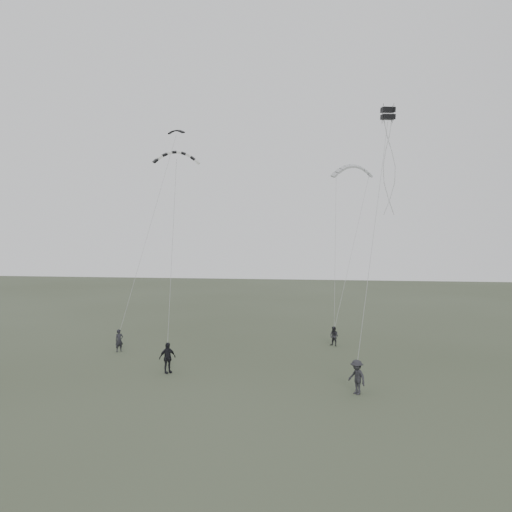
# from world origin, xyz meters

# --- Properties ---
(ground) EXTENTS (140.00, 140.00, 0.00)m
(ground) POSITION_xyz_m (0.00, 0.00, 0.00)
(ground) COLOR #39412D
(ground) RESTS_ON ground
(flyer_left) EXTENTS (0.68, 0.69, 1.61)m
(flyer_left) POSITION_xyz_m (-8.34, 4.56, 0.80)
(flyer_left) COLOR black
(flyer_left) RESTS_ON ground
(flyer_right) EXTENTS (0.91, 0.86, 1.48)m
(flyer_right) POSITION_xyz_m (7.00, 8.78, 0.74)
(flyer_right) COLOR #232227
(flyer_right) RESTS_ON ground
(flyer_center) EXTENTS (1.08, 1.10, 1.86)m
(flyer_center) POSITION_xyz_m (-3.03, -0.44, 0.93)
(flyer_center) COLOR black
(flyer_center) RESTS_ON ground
(flyer_far) EXTENTS (1.26, 1.33, 1.81)m
(flyer_far) POSITION_xyz_m (8.11, -2.90, 0.91)
(flyer_far) COLOR #232327
(flyer_far) RESTS_ON ground
(kite_dark_small) EXTENTS (1.52, 0.82, 0.58)m
(kite_dark_small) POSITION_xyz_m (-6.42, 12.15, 17.37)
(kite_dark_small) COLOR black
(kite_dark_small) RESTS_ON flyer_left
(kite_pale_large) EXTENTS (3.61, 1.85, 1.63)m
(kite_pale_large) POSITION_xyz_m (8.47, 13.37, 14.21)
(kite_pale_large) COLOR #A9ABAE
(kite_pale_large) RESTS_ON flyer_right
(kite_striped) EXTENTS (3.33, 2.03, 1.38)m
(kite_striped) POSITION_xyz_m (-3.74, 3.82, 14.05)
(kite_striped) COLOR black
(kite_striped) RESTS_ON flyer_center
(kite_box) EXTENTS (0.92, 0.99, 0.85)m
(kite_box) POSITION_xyz_m (10.20, 2.97, 15.95)
(kite_box) COLOR black
(kite_box) RESTS_ON flyer_far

